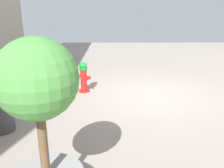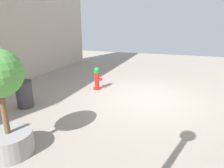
% 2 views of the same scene
% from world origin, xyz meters
% --- Properties ---
extents(ground_plane, '(23.40, 23.40, 0.00)m').
position_xyz_m(ground_plane, '(0.00, 0.00, 0.00)').
color(ground_plane, gray).
extents(fire_hydrant, '(0.38, 0.38, 0.93)m').
position_xyz_m(fire_hydrant, '(2.01, -0.39, 0.47)').
color(fire_hydrant, red).
rests_on(fire_hydrant, ground_plane).
extents(planter_tree, '(0.94, 0.94, 2.18)m').
position_xyz_m(planter_tree, '(2.00, 4.08, 1.21)').
color(planter_tree, gray).
rests_on(planter_tree, ground_plane).
extents(trash_bin, '(0.52, 0.52, 0.88)m').
position_xyz_m(trash_bin, '(3.46, 2.08, 0.44)').
color(trash_bin, '#38383D').
rests_on(trash_bin, ground_plane).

